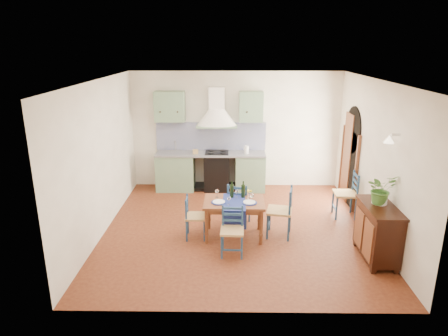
{
  "coord_description": "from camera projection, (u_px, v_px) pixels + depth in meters",
  "views": [
    {
      "loc": [
        -0.15,
        -6.98,
        3.4
      ],
      "look_at": [
        -0.25,
        0.3,
        1.13
      ],
      "focal_mm": 32.0,
      "sensor_mm": 36.0,
      "label": 1
    }
  ],
  "objects": [
    {
      "name": "back_wall",
      "position": [
        216.0,
        146.0,
        9.55
      ],
      "size": [
        5.0,
        0.96,
        2.8
      ],
      "color": "white",
      "rests_on": "ground"
    },
    {
      "name": "chair_far",
      "position": [
        239.0,
        203.0,
        7.69
      ],
      "size": [
        0.5,
        0.5,
        0.88
      ],
      "color": "navy",
      "rests_on": "ground"
    },
    {
      "name": "chair_left",
      "position": [
        194.0,
        217.0,
        7.21
      ],
      "size": [
        0.38,
        0.38,
        0.79
      ],
      "color": "navy",
      "rests_on": "ground"
    },
    {
      "name": "floor",
      "position": [
        237.0,
        229.0,
        7.67
      ],
      "size": [
        5.0,
        5.0,
        0.0
      ],
      "primitive_type": "plane",
      "color": "#461A0F",
      "rests_on": "ground"
    },
    {
      "name": "dining_table",
      "position": [
        234.0,
        205.0,
        7.2
      ],
      "size": [
        1.1,
        0.83,
        1.01
      ],
      "color": "brown",
      "rests_on": "ground"
    },
    {
      "name": "chair_spare",
      "position": [
        347.0,
        194.0,
        8.08
      ],
      "size": [
        0.46,
        0.46,
        0.95
      ],
      "color": "navy",
      "rests_on": "ground"
    },
    {
      "name": "ceiling",
      "position": [
        238.0,
        80.0,
        6.83
      ],
      "size": [
        5.0,
        5.0,
        0.01
      ],
      "primitive_type": "cube",
      "color": "white",
      "rests_on": "back_wall"
    },
    {
      "name": "chair_near",
      "position": [
        232.0,
        230.0,
        6.65
      ],
      "size": [
        0.4,
        0.4,
        0.82
      ],
      "color": "navy",
      "rests_on": "ground"
    },
    {
      "name": "chair_right",
      "position": [
        281.0,
        211.0,
        7.25
      ],
      "size": [
        0.52,
        0.52,
        0.94
      ],
      "color": "navy",
      "rests_on": "ground"
    },
    {
      "name": "left_wall",
      "position": [
        101.0,
        158.0,
        7.29
      ],
      "size": [
        0.04,
        5.0,
        2.8
      ],
      "primitive_type": "cube",
      "color": "white",
      "rests_on": "ground"
    },
    {
      "name": "right_wall",
      "position": [
        370.0,
        158.0,
        7.5
      ],
      "size": [
        0.26,
        5.0,
        2.8
      ],
      "color": "white",
      "rests_on": "ground"
    },
    {
      "name": "sideboard",
      "position": [
        378.0,
        230.0,
        6.46
      ],
      "size": [
        0.5,
        1.05,
        0.94
      ],
      "color": "black",
      "rests_on": "ground"
    },
    {
      "name": "potted_plant",
      "position": [
        381.0,
        189.0,
        6.37
      ],
      "size": [
        0.55,
        0.52,
        0.5
      ],
      "primitive_type": "imported",
      "rotation": [
        0.0,
        0.0,
        0.35
      ],
      "color": "#41742D",
      "rests_on": "sideboard"
    }
  ]
}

